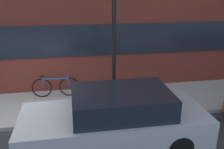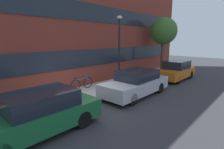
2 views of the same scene
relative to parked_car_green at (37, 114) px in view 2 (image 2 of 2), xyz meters
name	(u,v)px [view 2 (image 2 of 2)]	position (x,y,z in m)	size (l,w,h in m)	color
ground_plane	(91,102)	(3.15, 1.05, -0.71)	(56.00, 56.00, 0.00)	#333338
sidewalk_strip	(76,96)	(3.15, 2.24, -0.65)	(28.00, 2.37, 0.11)	#B2AFA8
rowhouse_facade	(56,17)	(3.15, 3.86, 3.63)	(28.00, 1.02, 8.66)	maroon
parked_car_green	(37,114)	(0.00, 0.00, 0.00)	(4.23, 1.73, 1.43)	#195B33
parked_car_silver	(136,83)	(5.59, 0.00, -0.01)	(4.38, 1.76, 1.41)	#B2B5BA
parked_car_orange	(176,70)	(11.03, 0.00, 0.00)	(4.02, 1.67, 1.46)	#D16619
fire_hydrant	(13,109)	(-0.25, 1.49, -0.19)	(0.54, 0.30, 0.80)	red
bicycle	(82,83)	(4.06, 2.88, -0.21)	(1.59, 0.44, 0.77)	black
street_tree	(163,31)	(12.22, 1.83, 3.07)	(2.32, 2.32, 4.86)	brown
lamp_post	(119,44)	(5.80, 1.42, 2.10)	(0.32, 0.32, 4.33)	black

